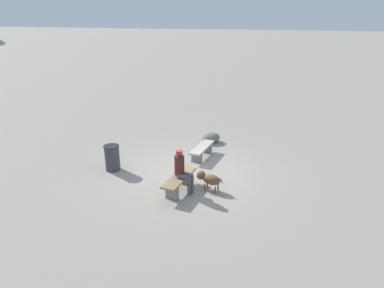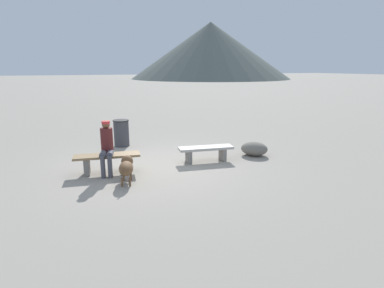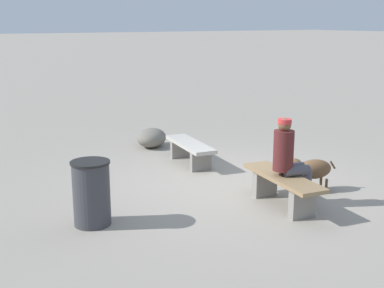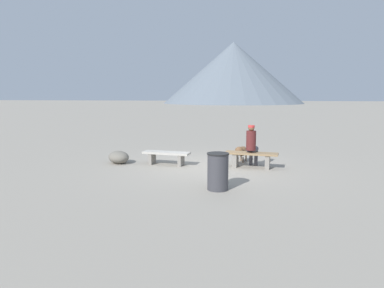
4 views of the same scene
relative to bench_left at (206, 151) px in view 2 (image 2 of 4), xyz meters
name	(u,v)px [view 2 (image 2 of 4)]	position (x,y,z in m)	size (l,w,h in m)	color
ground	(155,167)	(1.46, -0.11, -0.34)	(210.00, 210.00, 0.06)	gray
bench_left	(206,151)	(0.00, 0.00, 0.00)	(1.58, 0.63, 0.43)	gray
bench_right	(107,160)	(2.71, -0.04, 0.02)	(1.66, 0.67, 0.48)	gray
seated_person	(107,145)	(2.71, 0.05, 0.45)	(0.40, 0.60, 1.34)	#511E1E
dog	(126,167)	(2.39, 0.80, 0.07)	(0.47, 0.87, 0.57)	brown
trash_bin	(121,133)	(1.89, -2.70, 0.14)	(0.53, 0.53, 0.89)	#38383D
boulder	(254,149)	(-1.61, -0.01, -0.10)	(0.80, 0.62, 0.41)	#6B665B
distant_peak_1	(210,51)	(-28.34, -59.19, 5.89)	(35.90, 35.90, 12.39)	#4C5651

